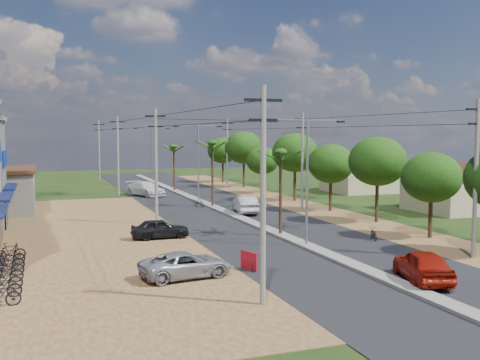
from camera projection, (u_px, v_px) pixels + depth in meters
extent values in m
plane|color=black|center=(306.00, 247.00, 34.90)|extent=(160.00, 160.00, 0.00)
cube|color=black|center=(229.00, 214.00, 48.97)|extent=(12.00, 110.00, 0.04)
cube|color=#605E56|center=(219.00, 209.00, 51.77)|extent=(1.00, 90.00, 0.18)
cube|color=#56321D|center=(50.00, 240.00, 37.34)|extent=(18.00, 46.00, 0.04)
cube|color=#56321D|center=(316.00, 210.00, 51.83)|extent=(5.00, 90.00, 0.03)
cube|color=#101844|center=(5.00, 197.00, 35.27)|extent=(0.80, 5.40, 0.15)
cube|color=black|center=(0.00, 225.00, 35.30)|extent=(0.10, 3.00, 2.40)
cube|color=#101844|center=(10.00, 187.00, 41.84)|extent=(0.80, 5.40, 0.15)
cube|color=black|center=(6.00, 211.00, 41.87)|extent=(0.10, 3.00, 2.40)
cube|color=navy|center=(5.00, 159.00, 41.56)|extent=(0.12, 4.20, 1.20)
cube|color=tan|center=(455.00, 193.00, 50.89)|extent=(7.00, 7.00, 3.30)
cube|color=tan|center=(359.00, 178.00, 68.11)|extent=(7.00, 7.00, 3.30)
cylinder|color=black|center=(431.00, 210.00, 37.88)|extent=(0.28, 0.28, 3.85)
ellipsoid|color=black|center=(431.00, 177.00, 37.70)|extent=(4.00, 4.00, 3.40)
cylinder|color=black|center=(377.00, 194.00, 44.55)|extent=(0.28, 0.28, 4.55)
ellipsoid|color=black|center=(378.00, 161.00, 44.34)|extent=(4.60, 4.60, 3.91)
cylinder|color=black|center=(330.00, 189.00, 51.03)|extent=(0.28, 0.28, 4.06)
ellipsoid|color=black|center=(331.00, 164.00, 50.84)|extent=(4.20, 4.20, 3.57)
cylinder|color=black|center=(295.00, 179.00, 58.57)|extent=(0.28, 0.28, 4.76)
ellipsoid|color=black|center=(295.00, 152.00, 58.35)|extent=(4.80, 4.80, 4.08)
cylinder|color=black|center=(262.00, 178.00, 65.99)|extent=(0.28, 0.28, 3.64)
ellipsoid|color=black|center=(262.00, 161.00, 65.82)|extent=(3.80, 3.80, 3.23)
cylinder|color=black|center=(244.00, 169.00, 73.64)|extent=(0.28, 0.28, 4.90)
ellipsoid|color=black|center=(244.00, 147.00, 73.41)|extent=(5.00, 5.00, 4.25)
cylinder|color=black|center=(223.00, 168.00, 81.06)|extent=(0.28, 0.28, 4.34)
ellipsoid|color=black|center=(223.00, 150.00, 80.86)|extent=(4.40, 4.40, 3.74)
cylinder|color=black|center=(281.00, 194.00, 38.41)|extent=(0.22, 0.22, 5.80)
cylinder|color=black|center=(212.00, 175.00, 53.40)|extent=(0.22, 0.22, 6.20)
cylinder|color=black|center=(174.00, 169.00, 68.43)|extent=(0.22, 0.22, 5.50)
cylinder|color=gray|center=(307.00, 183.00, 34.57)|extent=(0.16, 0.16, 8.00)
cube|color=gray|center=(325.00, 120.00, 34.65)|extent=(2.40, 0.08, 0.08)
cube|color=gray|center=(290.00, 120.00, 33.85)|extent=(2.40, 0.08, 0.08)
cube|color=black|center=(341.00, 122.00, 35.03)|extent=(0.50, 0.18, 0.12)
cube|color=black|center=(273.00, 121.00, 33.48)|extent=(0.50, 0.18, 0.12)
cylinder|color=gray|center=(198.00, 163.00, 58.02)|extent=(0.16, 0.16, 8.00)
cube|color=gray|center=(209.00, 125.00, 58.10)|extent=(2.40, 0.08, 0.08)
cube|color=gray|center=(187.00, 125.00, 57.29)|extent=(2.40, 0.08, 0.08)
cube|color=black|center=(219.00, 127.00, 58.48)|extent=(0.50, 0.18, 0.12)
cube|color=black|center=(176.00, 126.00, 56.93)|extent=(0.50, 0.18, 0.12)
cylinder|color=gray|center=(152.00, 155.00, 81.46)|extent=(0.16, 0.16, 8.00)
cube|color=gray|center=(160.00, 128.00, 81.54)|extent=(2.40, 0.08, 0.08)
cube|color=gray|center=(143.00, 128.00, 80.73)|extent=(2.40, 0.08, 0.08)
cube|color=black|center=(167.00, 129.00, 81.92)|extent=(0.50, 0.18, 0.12)
cube|color=black|center=(136.00, 128.00, 80.37)|extent=(0.50, 0.18, 0.12)
cylinder|color=#605E56|center=(263.00, 197.00, 22.79)|extent=(0.24, 0.24, 9.00)
cube|color=black|center=(263.00, 100.00, 22.47)|extent=(1.60, 0.12, 0.12)
cube|color=black|center=(263.00, 120.00, 22.54)|extent=(1.20, 0.12, 0.12)
cylinder|color=#605E56|center=(156.00, 167.00, 43.42)|extent=(0.24, 0.24, 9.00)
cube|color=black|center=(155.00, 116.00, 43.10)|extent=(1.60, 0.12, 0.12)
cube|color=black|center=(156.00, 127.00, 43.17)|extent=(1.20, 0.12, 0.12)
cylinder|color=#605E56|center=(118.00, 156.00, 64.05)|extent=(0.24, 0.24, 9.00)
cube|color=black|center=(117.00, 122.00, 63.73)|extent=(1.60, 0.12, 0.12)
cube|color=black|center=(118.00, 129.00, 63.80)|extent=(1.20, 0.12, 0.12)
cylinder|color=#605E56|center=(99.00, 151.00, 83.75)|extent=(0.24, 0.24, 9.00)
cube|color=black|center=(99.00, 125.00, 83.43)|extent=(1.60, 0.12, 0.12)
cube|color=black|center=(99.00, 130.00, 83.49)|extent=(1.20, 0.12, 0.12)
cylinder|color=#605E56|center=(476.00, 179.00, 31.43)|extent=(0.24, 0.24, 9.00)
cube|color=black|center=(478.00, 109.00, 31.11)|extent=(1.60, 0.12, 0.12)
cube|color=black|center=(478.00, 124.00, 31.18)|extent=(1.20, 0.12, 0.12)
cylinder|color=#605E56|center=(302.00, 161.00, 52.06)|extent=(0.24, 0.24, 9.00)
cube|color=black|center=(303.00, 119.00, 51.74)|extent=(1.60, 0.12, 0.12)
cube|color=black|center=(302.00, 128.00, 51.81)|extent=(1.20, 0.12, 0.12)
cylinder|color=#605E56|center=(227.00, 153.00, 72.70)|extent=(0.24, 0.24, 9.00)
cube|color=black|center=(227.00, 123.00, 72.37)|extent=(1.60, 0.12, 0.12)
cube|color=black|center=(227.00, 129.00, 72.44)|extent=(1.20, 0.12, 0.12)
imported|color=maroon|center=(423.00, 266.00, 26.65)|extent=(3.17, 4.88, 1.55)
imported|color=gray|center=(245.00, 205.00, 49.46)|extent=(2.45, 4.93, 1.55)
imported|color=#BBBCB7|center=(146.00, 189.00, 63.32)|extent=(4.30, 5.94, 1.60)
imported|color=gray|center=(186.00, 265.00, 27.39)|extent=(4.80, 2.71, 1.26)
imported|color=black|center=(160.00, 229.00, 37.67)|extent=(3.87, 1.58, 1.31)
imported|color=black|center=(374.00, 234.00, 37.12)|extent=(1.03, 1.64, 0.81)
imported|color=black|center=(199.00, 203.00, 53.69)|extent=(1.08, 1.66, 0.83)
imported|color=black|center=(144.00, 189.00, 65.70)|extent=(0.72, 1.89, 1.11)
cube|color=maroon|center=(249.00, 261.00, 28.87)|extent=(0.50, 1.15, 1.00)
cylinder|color=black|center=(253.00, 268.00, 28.38)|extent=(0.04, 0.04, 0.50)
cylinder|color=black|center=(245.00, 264.00, 29.41)|extent=(0.04, 0.04, 0.50)
imported|color=black|center=(0.00, 296.00, 22.67)|extent=(1.72, 0.75, 1.00)
imported|color=black|center=(2.00, 288.00, 23.89)|extent=(1.72, 0.75, 1.00)
imported|color=black|center=(3.00, 280.00, 25.11)|extent=(1.72, 0.75, 1.00)
imported|color=black|center=(5.00, 274.00, 26.33)|extent=(1.72, 0.75, 1.00)
imported|color=black|center=(7.00, 267.00, 27.55)|extent=(1.72, 0.75, 1.00)
imported|color=black|center=(8.00, 262.00, 28.77)|extent=(1.72, 0.75, 1.00)
imported|color=black|center=(9.00, 257.00, 29.98)|extent=(1.72, 0.75, 1.00)
imported|color=black|center=(10.00, 252.00, 31.20)|extent=(1.72, 0.75, 1.00)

